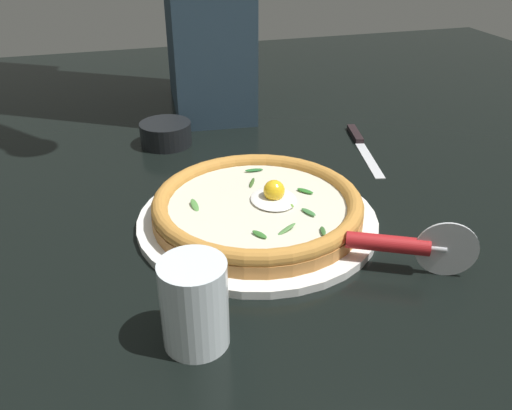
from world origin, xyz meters
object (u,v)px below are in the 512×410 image
at_px(pizza_cutter, 404,245).
at_px(table_knife, 360,142).
at_px(side_bowl, 166,134).
at_px(drinking_glass, 195,310).
at_px(pizza, 256,206).

relative_size(pizza_cutter, table_knife, 0.64).
bearing_deg(side_bowl, pizza_cutter, -155.08).
xyz_separation_m(table_knife, drinking_glass, (-0.45, 0.41, 0.04)).
distance_m(pizza, pizza_cutter, 0.22).
bearing_deg(table_knife, side_bowl, 74.10).
distance_m(pizza, table_knife, 0.37).
bearing_deg(table_knife, drinking_glass, 137.56).
relative_size(side_bowl, drinking_glass, 0.98).
bearing_deg(table_knife, pizza_cutter, 161.22).
xyz_separation_m(pizza, pizza_cutter, (-0.16, -0.15, 0.01)).
xyz_separation_m(side_bowl, pizza_cutter, (-0.50, -0.23, 0.02)).
xyz_separation_m(pizza_cutter, drinking_glass, (-0.05, 0.28, 0.00)).
distance_m(side_bowl, drinking_glass, 0.56).
bearing_deg(pizza, side_bowl, 14.29).
relative_size(pizza, pizza_cutter, 2.04).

